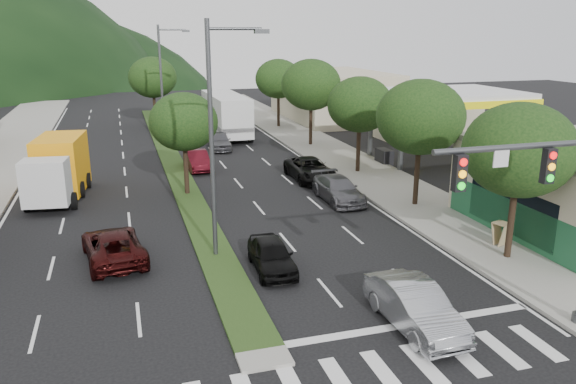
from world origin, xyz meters
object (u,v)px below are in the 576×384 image
object	(u,v)px
suv_maroon	(113,246)
car_queue_a	(272,255)
tree_r_a	(519,150)
box_truck	(59,170)
tree_r_e	(278,79)
traffic_signal	(558,197)
car_queue_c	(197,160)
tree_med_far	(153,77)
car_queue_d	(310,169)
streetlight_mid	(164,80)
tree_r_c	(360,105)
tree_r_d	(311,85)
a_frame_sign	(502,232)
car_queue_b	(338,189)
tree_med_near	(184,122)
streetlight_near	(216,130)
sedan_silver	(415,306)
tree_r_b	(420,117)
car_queue_e	(219,141)
motorhome	(226,114)

from	to	relation	value
suv_maroon	car_queue_a	distance (m)	6.87
tree_r_a	box_truck	distance (m)	25.07
tree_r_e	suv_maroon	bearing A→B (deg)	-117.51
traffic_signal	car_queue_c	world-z (taller)	traffic_signal
tree_med_far	car_queue_d	distance (m)	26.45
tree_r_a	streetlight_mid	bearing A→B (deg)	112.13
tree_r_e	tree_r_c	bearing A→B (deg)	-90.00
tree_r_d	a_frame_sign	size ratio (longest dim) A/B	5.02
car_queue_b	tree_med_near	bearing A→B (deg)	154.66
tree_med_near	a_frame_sign	xyz separation A→B (m)	(12.58, -12.76, -3.65)
tree_r_d	car_queue_a	size ratio (longest dim) A/B	1.85
traffic_signal	streetlight_mid	size ratio (longest dim) A/B	0.70
a_frame_sign	car_queue_c	bearing A→B (deg)	103.98
tree_r_d	streetlight_near	xyz separation A→B (m)	(-11.79, -22.00, 0.40)
sedan_silver	car_queue_c	size ratio (longest dim) A/B	1.12
tree_r_b	sedan_silver	world-z (taller)	tree_r_b
tree_med_near	a_frame_sign	world-z (taller)	tree_med_near
sedan_silver	tree_r_e	bearing A→B (deg)	78.93
tree_med_far	car_queue_b	world-z (taller)	tree_med_far
suv_maroon	tree_r_c	bearing A→B (deg)	-153.18
tree_r_a	a_frame_sign	distance (m)	4.26
tree_r_a	tree_r_c	distance (m)	16.00
tree_med_near	box_truck	distance (m)	7.94
tree_r_c	box_truck	distance (m)	19.47
car_queue_c	traffic_signal	bearing A→B (deg)	-75.78
suv_maroon	car_queue_b	distance (m)	13.64
car_queue_b	sedan_silver	bearing A→B (deg)	-102.61
tree_r_c	tree_r_e	size ratio (longest dim) A/B	0.97
car_queue_a	car_queue_e	xyz separation A→B (m)	(2.30, 24.91, 0.07)
tree_r_b	suv_maroon	bearing A→B (deg)	-168.79
car_queue_e	a_frame_sign	world-z (taller)	a_frame_sign
motorhome	streetlight_mid	bearing A→B (deg)	-148.71
tree_r_e	a_frame_sign	distance (m)	35.01
streetlight_mid	box_truck	distance (m)	15.66
suv_maroon	tree_med_near	bearing A→B (deg)	-122.58
tree_r_c	sedan_silver	xyz separation A→B (m)	(-6.72, -19.96, -3.99)
streetlight_near	tree_med_far	bearing A→B (deg)	90.33
tree_med_near	motorhome	bearing A→B (deg)	72.24
car_queue_d	car_queue_e	bearing A→B (deg)	109.02
tree_r_a	car_queue_d	distance (m)	16.22
tree_r_d	a_frame_sign	bearing A→B (deg)	-88.66
tree_r_e	box_truck	size ratio (longest dim) A/B	0.92
traffic_signal	car_queue_e	size ratio (longest dim) A/B	1.64
car_queue_b	box_truck	world-z (taller)	box_truck
traffic_signal	tree_r_c	world-z (taller)	traffic_signal
tree_r_e	streetlight_near	xyz separation A→B (m)	(-11.79, -32.00, 0.69)
traffic_signal	car_queue_a	world-z (taller)	traffic_signal
tree_med_near	tree_med_far	world-z (taller)	tree_med_far
car_queue_e	streetlight_mid	bearing A→B (deg)	155.31
tree_med_near	car_queue_a	xyz separation A→B (m)	(1.97, -12.13, -3.77)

